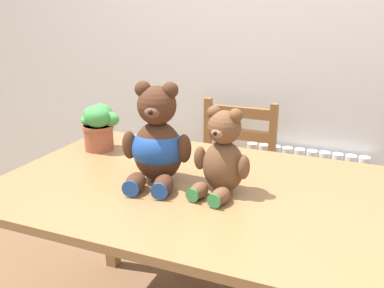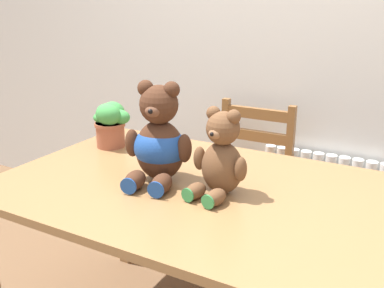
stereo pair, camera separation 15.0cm
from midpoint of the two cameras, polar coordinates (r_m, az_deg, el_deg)
wall_back at (r=2.48m, az=9.35°, el=15.67°), size 8.00×0.04×2.60m
radiator at (r=2.62m, az=12.78°, el=-7.79°), size 0.69×0.10×0.61m
dining_table at (r=1.59m, az=-1.54°, el=-8.73°), size 1.49×0.95×0.77m
wooden_chair_behind at (r=2.41m, az=3.36°, el=-5.13°), size 0.43×0.43×0.88m
teddy_bear_left at (r=1.56m, az=-7.43°, el=0.09°), size 0.26×0.29×0.37m
teddy_bear_right at (r=1.46m, az=1.12°, el=-1.79°), size 0.21×0.23×0.30m
potted_plant at (r=1.96m, az=-14.49°, el=2.64°), size 0.19×0.15×0.21m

